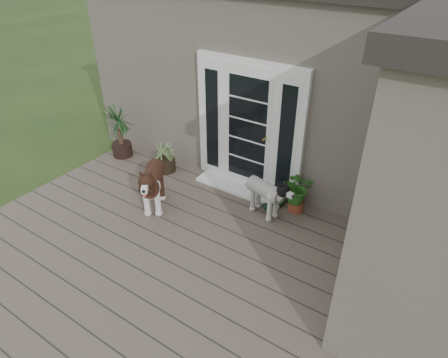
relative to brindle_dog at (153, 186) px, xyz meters
The scene contains 14 objects.
deck 1.41m from the brindle_dog, 37.93° to the right, with size 6.20×4.60×0.12m, color #6B5B4C.
house_main 3.73m from the brindle_dog, 72.87° to the left, with size 7.40×4.00×3.10m, color #665E54.
door_unit 1.76m from the brindle_dog, 58.13° to the left, with size 1.90×0.14×2.15m, color white.
door_step 1.50m from the brindle_dog, 53.96° to the left, with size 1.60×0.40×0.05m, color white.
brindle_dog is the anchor object (origin of this frame).
white_dog 1.71m from the brindle_dog, 28.14° to the left, with size 0.33×0.77×0.64m, color silver, non-canonical shape.
spider_plant 1.14m from the brindle_dog, 122.68° to the left, with size 0.60×0.60×0.64m, color #8FB16C, non-canonical shape.
yucca 1.94m from the brindle_dog, 151.29° to the left, with size 0.71×0.71×1.02m, color black, non-canonical shape.
herb_a 2.21m from the brindle_dog, 31.59° to the left, with size 0.48×0.48×0.61m, color #1F641C.
herb_b 3.14m from the brindle_dog, 19.92° to the left, with size 0.38×0.38×0.57m, color #235317.
herb_c 3.14m from the brindle_dog, 16.51° to the left, with size 0.35×0.35×0.54m, color #265618.
sapling 3.25m from the brindle_dog, ahead, with size 0.44×0.44×1.50m, color #205D1A, non-canonical shape.
clog_left 2.04m from the brindle_dog, 35.90° to the left, with size 0.13×0.27×0.08m, color black, non-canonical shape.
clog_right 1.87m from the brindle_dog, 33.29° to the left, with size 0.14×0.31×0.09m, color #16381C, non-canonical shape.
Camera 1 is at (2.67, -2.38, 3.81)m, focal length 31.53 mm.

